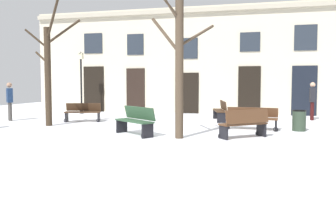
{
  "coord_description": "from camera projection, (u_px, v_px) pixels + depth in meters",
  "views": [
    {
      "loc": [
        3.05,
        -11.5,
        1.72
      ],
      "look_at": [
        0.0,
        1.5,
        0.86
      ],
      "focal_mm": 35.78,
      "sensor_mm": 36.0,
      "label": 1
    }
  ],
  "objects": [
    {
      "name": "ground_plane",
      "position": [
        158.0,
        131.0,
        11.98
      ],
      "size": [
        31.22,
        31.22,
        0.0
      ],
      "primitive_type": "plane",
      "color": "white"
    },
    {
      "name": "building_facade",
      "position": [
        192.0,
        60.0,
        19.24
      ],
      "size": [
        19.51,
        0.6,
        6.08
      ],
      "color": "beige",
      "rests_on": "ground"
    },
    {
      "name": "tree_left_of_center",
      "position": [
        179.0,
        59.0,
        10.4
      ],
      "size": [
        1.98,
        2.6,
        4.73
      ],
      "color": "#4C3D2D",
      "rests_on": "ground"
    },
    {
      "name": "tree_center",
      "position": [
        49.0,
        70.0,
        13.47
      ],
      "size": [
        2.14,
        1.04,
        5.06
      ],
      "color": "#382B1E",
      "rests_on": "ground"
    },
    {
      "name": "streetlamp",
      "position": [
        81.0,
        76.0,
        19.01
      ],
      "size": [
        0.3,
        0.3,
        3.52
      ],
      "color": "black",
      "rests_on": "ground"
    },
    {
      "name": "litter_bin",
      "position": [
        299.0,
        120.0,
        12.12
      ],
      "size": [
        0.5,
        0.5,
        0.75
      ],
      "color": "#2D3D2D",
      "rests_on": "ground"
    },
    {
      "name": "bench_back_to_back_right",
      "position": [
        83.0,
        112.0,
        15.05
      ],
      "size": [
        1.65,
        0.91,
        0.84
      ],
      "rotation": [
        0.0,
        0.0,
        0.28
      ],
      "color": "#3D2819",
      "rests_on": "ground"
    },
    {
      "name": "bench_near_lamp",
      "position": [
        252.0,
        118.0,
        12.46
      ],
      "size": [
        1.93,
        0.75,
        0.83
      ],
      "rotation": [
        0.0,
        0.0,
        6.15
      ],
      "color": "#51331E",
      "rests_on": "ground"
    },
    {
      "name": "bench_back_to_back_left",
      "position": [
        136.0,
        121.0,
        11.16
      ],
      "size": [
        1.64,
        1.43,
        0.95
      ],
      "rotation": [
        0.0,
        0.0,
        5.63
      ],
      "color": "#2D4C33",
      "rests_on": "ground"
    },
    {
      "name": "bench_facing_shops",
      "position": [
        244.0,
        124.0,
        10.53
      ],
      "size": [
        1.56,
        1.36,
        0.92
      ],
      "rotation": [
        0.0,
        0.0,
        3.8
      ],
      "color": "#51331E",
      "rests_on": "ground"
    },
    {
      "name": "bench_far_corner",
      "position": [
        220.0,
        110.0,
        15.43
      ],
      "size": [
        0.8,
        1.93,
        0.93
      ],
      "rotation": [
        0.0,
        0.0,
        4.91
      ],
      "color": "#3D2819",
      "rests_on": "ground"
    },
    {
      "name": "person_strolling",
      "position": [
        10.0,
        99.0,
        15.39
      ],
      "size": [
        0.43,
        0.42,
        1.77
      ],
      "rotation": [
        0.0,
        0.0,
        5.56
      ],
      "color": "#403D3A",
      "rests_on": "ground"
    },
    {
      "name": "person_near_bench",
      "position": [
        312.0,
        99.0,
        15.63
      ],
      "size": [
        0.23,
        0.39,
        1.78
      ],
      "rotation": [
        0.0,
        0.0,
        1.54
      ],
      "color": "#350F0F",
      "rests_on": "ground"
    }
  ]
}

